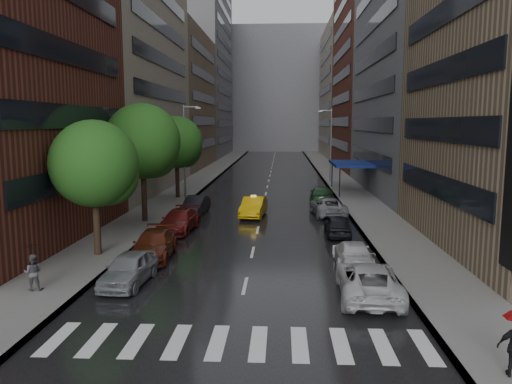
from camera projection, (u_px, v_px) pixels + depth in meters
ground at (237, 320)px, 19.02m from camera, size 220.00×220.00×0.00m
road at (270, 177)px, 68.47m from camera, size 14.00×140.00×0.01m
sidewalk_left at (205, 176)px, 68.92m from camera, size 4.00×140.00×0.15m
sidewalk_right at (335, 177)px, 68.00m from camera, size 4.00×140.00×0.15m
crosswalk at (238, 343)px, 17.03m from camera, size 13.15×2.80×0.01m
buildings_left at (173, 66)px, 75.72m from camera, size 8.00×108.00×38.00m
buildings_right at (374, 70)px, 72.26m from camera, size 8.05×109.10×36.00m
building_far at (276, 90)px, 133.52m from camera, size 40.00×14.00×32.00m
tree_near at (94, 164)px, 27.24m from camera, size 4.79×4.79×7.64m
tree_mid at (143, 141)px, 36.68m from camera, size 5.58×5.58×8.90m
tree_far at (177, 142)px, 48.54m from camera, size 5.09×5.09×8.12m
taxi at (254, 207)px, 39.79m from camera, size 2.12×4.92×1.58m
parked_cars_left at (168, 231)px, 31.18m from camera, size 2.46×22.58×1.50m
parked_cars_right at (336, 222)px, 33.86m from camera, size 2.94×31.11×1.56m
ped_black_umbrella at (32, 263)px, 21.77m from camera, size 0.96×0.98×2.09m
street_lamp_left at (185, 149)px, 48.41m from camera, size 1.74×0.22×9.00m
street_lamp_right at (330, 143)px, 62.46m from camera, size 1.74×0.22×9.00m
awning at (351, 164)px, 52.74m from camera, size 4.00×8.00×3.12m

